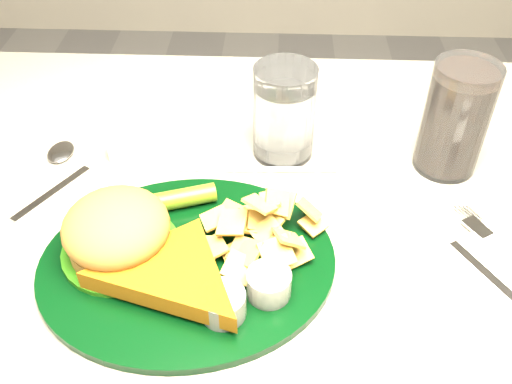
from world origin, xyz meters
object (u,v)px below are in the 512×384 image
(dinner_plate, at_px, (186,243))
(fork_napkin, at_px, (487,270))
(table, at_px, (270,379))
(cola_glass, at_px, (456,119))
(water_glass, at_px, (284,113))

(dinner_plate, distance_m, fork_napkin, 0.33)
(table, relative_size, cola_glass, 7.95)
(dinner_plate, relative_size, water_glass, 2.53)
(table, distance_m, fork_napkin, 0.45)
(dinner_plate, distance_m, water_glass, 0.24)
(water_glass, relative_size, cola_glass, 0.86)
(dinner_plate, bearing_deg, cola_glass, 22.38)
(table, distance_m, cola_glass, 0.52)
(cola_glass, xyz_separation_m, fork_napkin, (0.01, -0.19, -0.07))
(table, xyz_separation_m, cola_glass, (0.23, 0.11, 0.45))
(table, relative_size, water_glass, 9.21)
(table, bearing_deg, dinner_plate, -140.82)
(dinner_plate, bearing_deg, water_glass, 55.35)
(dinner_plate, height_order, cola_glass, cola_glass)
(water_glass, bearing_deg, cola_glass, -5.36)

